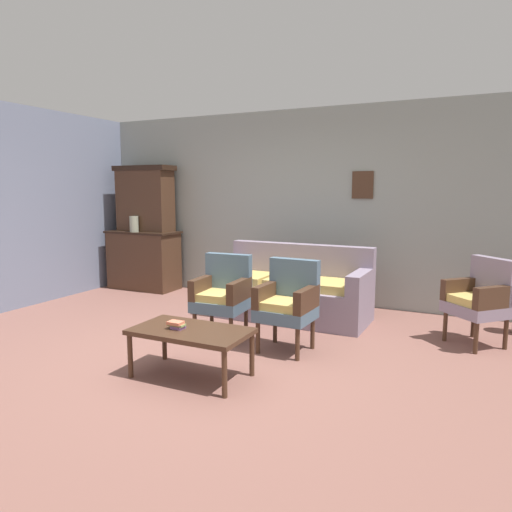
{
  "coord_description": "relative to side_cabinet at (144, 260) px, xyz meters",
  "views": [
    {
      "loc": [
        2.33,
        -3.69,
        1.6
      ],
      "look_at": [
        0.08,
        1.02,
        0.85
      ],
      "focal_mm": 32.89,
      "sensor_mm": 36.0,
      "label": 1
    }
  ],
  "objects": [
    {
      "name": "vase_on_cabinet",
      "position": [
        -0.03,
        -0.17,
        0.59
      ],
      "size": [
        0.14,
        0.14,
        0.25
      ],
      "primitive_type": "cylinder",
      "color": "#9DA48B",
      "rests_on": "side_cabinet"
    },
    {
      "name": "book_stack_on_table",
      "position": [
        2.57,
        -2.75,
        -0.01
      ],
      "size": [
        0.15,
        0.11,
        0.07
      ],
      "color": "#9362A8",
      "rests_on": "coffee_table"
    },
    {
      "name": "cabinet_upper_hutch",
      "position": [
        0.0,
        0.08,
        0.98
      ],
      "size": [
        0.99,
        0.38,
        1.03
      ],
      "color": "#472D1E",
      "rests_on": "side_cabinet"
    },
    {
      "name": "armchair_row_middle",
      "position": [
        2.41,
        -1.68,
        0.03
      ],
      "size": [
        0.55,
        0.52,
        0.9
      ],
      "color": "slate",
      "rests_on": "ground"
    },
    {
      "name": "ground_plane",
      "position": [
        2.51,
        -2.25,
        -0.47
      ],
      "size": [
        7.68,
        7.68,
        0.0
      ],
      "primitive_type": "plane",
      "color": "#84564C"
    },
    {
      "name": "wingback_chair_by_fireplace",
      "position": [
        4.89,
        -0.72,
        0.03
      ],
      "size": [
        0.71,
        0.71,
        0.9
      ],
      "color": "gray",
      "rests_on": "ground"
    },
    {
      "name": "side_cabinet",
      "position": [
        0.0,
        0.0,
        0.0
      ],
      "size": [
        1.16,
        0.55,
        0.93
      ],
      "color": "#472D1E",
      "rests_on": "ground"
    },
    {
      "name": "floral_couch",
      "position": [
        2.78,
        -0.59,
        -0.14
      ],
      "size": [
        1.91,
        0.83,
        0.9
      ],
      "color": "gray",
      "rests_on": "ground"
    },
    {
      "name": "armchair_near_cabinet",
      "position": [
        3.17,
        -1.72,
        0.03
      ],
      "size": [
        0.54,
        0.52,
        0.9
      ],
      "color": "slate",
      "rests_on": "ground"
    },
    {
      "name": "coffee_table",
      "position": [
        2.68,
        -2.71,
        -0.09
      ],
      "size": [
        1.0,
        0.56,
        0.42
      ],
      "color": "#472D1E",
      "rests_on": "ground"
    },
    {
      "name": "wall_back_with_decor",
      "position": [
        2.51,
        0.38,
        0.88
      ],
      "size": [
        6.4,
        0.09,
        2.7
      ],
      "color": "#939E99",
      "rests_on": "ground"
    }
  ]
}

